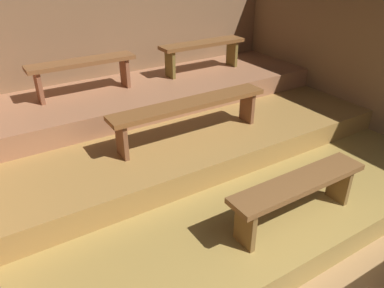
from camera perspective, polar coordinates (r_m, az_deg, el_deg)
name	(u,v)px	position (r m, az deg, el deg)	size (l,w,h in m)	color
ground	(228,199)	(4.43, 5.56, -8.41)	(5.66, 5.91, 0.08)	olive
wall_back	(131,54)	(5.99, -9.40, 13.54)	(5.66, 0.06, 2.20)	#87603F
wall_right	(379,71)	(5.65, 26.82, 9.99)	(0.06, 5.91, 2.20)	olive
platform_lower	(201,164)	(4.72, 1.33, -3.05)	(4.86, 3.93, 0.28)	olive
platform_middle	(175,125)	(5.08, -2.67, 2.88)	(4.86, 2.63, 0.28)	olive
platform_upper	(153,93)	(5.48, -5.97, 7.84)	(4.86, 1.39, 0.28)	#9B6645
bench_lower_center	(298,189)	(3.54, 16.04, -6.63)	(1.46, 0.30, 0.46)	brown
bench_middle_center	(190,108)	(4.31, -0.28, 5.55)	(1.97, 0.30, 0.46)	brown
bench_upper_left	(82,67)	(5.12, -16.50, 11.25)	(1.39, 0.30, 0.46)	brown
bench_upper_right	(203,48)	(5.88, 1.64, 14.52)	(1.39, 0.30, 0.46)	brown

